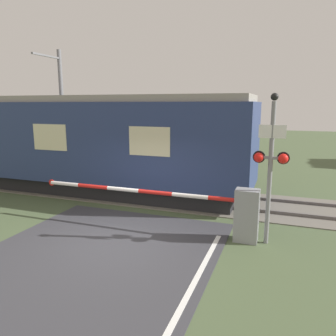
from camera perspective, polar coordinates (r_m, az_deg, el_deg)
The scene contains 6 objects.
ground_plane at distance 8.97m, azimuth -8.53°, elevation -11.98°, with size 80.00×80.00×0.00m, color #475638.
track_bed at distance 12.51m, azimuth 0.42°, elevation -5.03°, with size 36.00×3.20×0.13m.
train at distance 14.02m, azimuth -15.65°, elevation 4.34°, with size 14.33×3.19×3.81m.
crossing_barrier at distance 8.75m, azimuth 10.18°, elevation -7.36°, with size 6.45×0.44×1.37m.
signal_post at distance 8.36m, azimuth 17.45°, elevation 1.22°, with size 0.87×0.26×3.75m.
catenary_pole at distance 17.05m, azimuth -18.01°, elevation 9.43°, with size 0.20×1.90×6.03m.
Camera 1 is at (4.00, -7.23, 3.49)m, focal length 35.00 mm.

